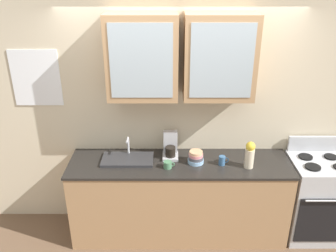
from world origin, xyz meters
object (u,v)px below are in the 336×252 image
object	(u,v)px
vase	(249,155)
coffee_maker	(170,148)
cup_near_sink	(168,165)
cup_near_bowls	(222,160)
bowl_stack	(196,157)
sink_faucet	(127,159)
stove_range	(314,198)

from	to	relation	value
vase	coffee_maker	bearing A→B (deg)	164.21
cup_near_sink	cup_near_bowls	xyz separation A→B (m)	(0.57, 0.06, 0.01)
cup_near_bowls	coffee_maker	xyz separation A→B (m)	(-0.55, 0.18, 0.06)
vase	cup_near_bowls	size ratio (longest dim) A/B	2.78
bowl_stack	sink_faucet	bearing A→B (deg)	176.83
cup_near_bowls	coffee_maker	distance (m)	0.58
cup_near_bowls	bowl_stack	bearing A→B (deg)	170.49
cup_near_sink	coffee_maker	bearing A→B (deg)	83.42
coffee_maker	stove_range	bearing A→B (deg)	-4.91
cup_near_sink	coffee_maker	size ratio (longest dim) A/B	0.41
bowl_stack	cup_near_sink	distance (m)	0.32
cup_near_bowls	coffee_maker	bearing A→B (deg)	161.35
stove_range	cup_near_bowls	bearing A→B (deg)	-177.63
sink_faucet	cup_near_bowls	world-z (taller)	sink_faucet
bowl_stack	stove_range	bearing A→B (deg)	-0.07
cup_near_bowls	sink_faucet	bearing A→B (deg)	175.08
sink_faucet	coffee_maker	distance (m)	0.48
stove_range	cup_near_sink	world-z (taller)	stove_range
cup_near_sink	vase	bearing A→B (deg)	1.10
bowl_stack	cup_near_sink	size ratio (longest dim) A/B	1.45
cup_near_bowls	stove_range	bearing A→B (deg)	2.37
bowl_stack	vase	world-z (taller)	vase
vase	coffee_maker	distance (m)	0.85
cup_near_sink	stove_range	bearing A→B (deg)	3.73
vase	cup_near_bowls	world-z (taller)	vase
stove_range	coffee_maker	xyz separation A→B (m)	(-1.63, 0.14, 0.57)
stove_range	coffee_maker	world-z (taller)	coffee_maker
bowl_stack	cup_near_bowls	world-z (taller)	bowl_stack
vase	stove_range	bearing A→B (deg)	6.46
sink_faucet	bowl_stack	world-z (taller)	sink_faucet
bowl_stack	coffee_maker	bearing A→B (deg)	152.92
sink_faucet	bowl_stack	bearing A→B (deg)	-3.17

